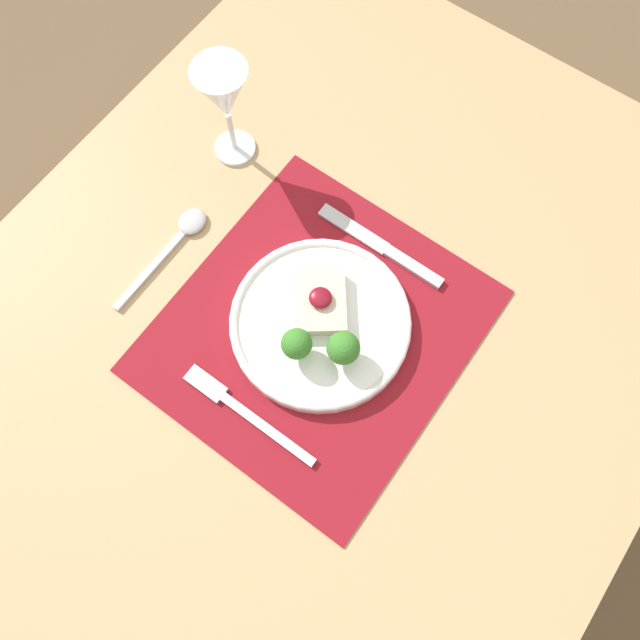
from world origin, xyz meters
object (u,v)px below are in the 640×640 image
object	(u,v)px
dinner_plate	(320,323)
fork	(240,409)
spoon	(179,237)
knife	(388,251)
wine_glass_near	(224,97)

from	to	relation	value
dinner_plate	fork	world-z (taller)	dinner_plate
fork	spoon	size ratio (longest dim) A/B	1.09
fork	knife	bearing A→B (deg)	-4.49
dinner_plate	spoon	bearing A→B (deg)	92.13
dinner_plate	spoon	world-z (taller)	dinner_plate
dinner_plate	spoon	xyz separation A→B (m)	(-0.01, 0.24, -0.01)
fork	knife	world-z (taller)	knife
spoon	wine_glass_near	size ratio (longest dim) A/B	1.12
knife	wine_glass_near	size ratio (longest dim) A/B	1.21
dinner_plate	fork	size ratio (longest dim) A/B	1.20
knife	spoon	xyz separation A→B (m)	(-0.15, 0.25, -0.00)
fork	dinner_plate	bearing A→B (deg)	-5.05
fork	spoon	xyz separation A→B (m)	(0.14, 0.22, -0.00)
dinner_plate	fork	distance (m)	0.15
dinner_plate	fork	xyz separation A→B (m)	(-0.15, 0.02, -0.01)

